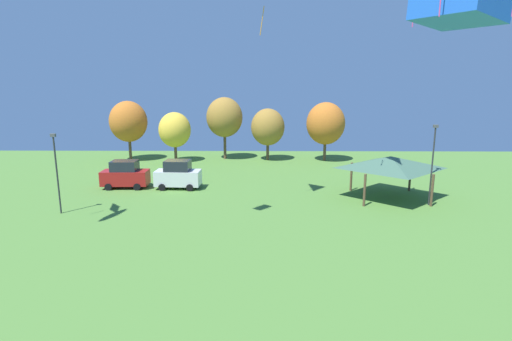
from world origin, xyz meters
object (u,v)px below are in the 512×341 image
Objects in this scene: parked_car_second_from_left at (178,175)px; treeline_tree_0 at (128,122)px; light_post_0 at (57,169)px; light_post_1 at (433,161)px; parked_car_leftmost at (125,175)px; treeline_tree_3 at (268,127)px; treeline_tree_1 at (175,130)px; treeline_tree_2 at (224,117)px; park_pavilion at (390,162)px; treeline_tree_4 at (326,124)px.

treeline_tree_0 is (-9.05, 14.33, 3.64)m from parked_car_second_from_left.
light_post_1 reaches higher than light_post_0.
parked_car_leftmost is 15.24m from treeline_tree_0.
light_post_1 is at bearing -12.61° from parked_car_leftmost.
light_post_0 is (-2.33, -7.65, 2.13)m from parked_car_leftmost.
treeline_tree_3 reaches higher than parked_car_second_from_left.
treeline_tree_1 is 6.51m from treeline_tree_2.
treeline_tree_0 is 17.61m from treeline_tree_3.
parked_car_second_from_left is 0.64× the size of treeline_tree_3.
treeline_tree_2 is 1.21× the size of treeline_tree_3.
light_post_0 is 21.41m from treeline_tree_1.
park_pavilion is at bearing -32.23° from treeline_tree_0.
parked_car_leftmost is at bearing -132.79° from treeline_tree_3.
treeline_tree_2 reaches higher than parked_car_leftmost.
light_post_1 is 23.42m from treeline_tree_3.
parked_car_leftmost is at bearing 73.03° from light_post_0.
parked_car_second_from_left is at bearing -137.86° from treeline_tree_4.
treeline_tree_1 is at bearing 80.47° from parked_car_leftmost.
treeline_tree_2 reaches higher than treeline_tree_3.
treeline_tree_2 reaches higher than light_post_0.
parked_car_second_from_left is 0.56× the size of treeline_tree_0.
treeline_tree_3 is at bearing 1.21° from treeline_tree_0.
park_pavilion is at bearing -60.70° from treeline_tree_3.
light_post_1 is 30.43m from treeline_tree_1.
treeline_tree_0 reaches higher than treeline_tree_4.
light_post_0 is 0.81× the size of treeline_tree_4.
treeline_tree_3 reaches higher than light_post_1.
light_post_0 reaches higher than parked_car_second_from_left.
parked_car_second_from_left is at bearing -120.16° from treeline_tree_3.
treeline_tree_1 is at bearing -161.84° from treeline_tree_2.
treeline_tree_2 is 12.86m from treeline_tree_4.
light_post_1 is 0.98× the size of treeline_tree_3.
treeline_tree_2 reaches higher than treeline_tree_0.
treeline_tree_2 is 5.72m from treeline_tree_3.
treeline_tree_3 is (-9.96, 17.74, 1.13)m from park_pavilion.
treeline_tree_1 is at bearing 78.57° from light_post_0.
treeline_tree_2 is at bearing 61.19° from parked_car_leftmost.
treeline_tree_4 is at bearing 98.92° from park_pavilion.
light_post_1 is at bearing -48.50° from treeline_tree_2.
parked_car_leftmost is 20.09m from treeline_tree_3.
light_post_0 is at bearing -136.61° from treeline_tree_4.
treeline_tree_1 is (-21.54, 16.49, 0.90)m from park_pavilion.
parked_car_leftmost is 13.74m from treeline_tree_1.
parked_car_second_from_left is 21.84m from light_post_1.
treeline_tree_1 is (6.01, -0.88, -0.95)m from treeline_tree_0.
parked_car_second_from_left is 10.68m from light_post_0.
treeline_tree_0 reaches higher than treeline_tree_3.
light_post_0 is 0.91× the size of treeline_tree_3.
parked_car_second_from_left is at bearing -2.84° from parked_car_leftmost.
light_post_0 is 21.99m from treeline_tree_0.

